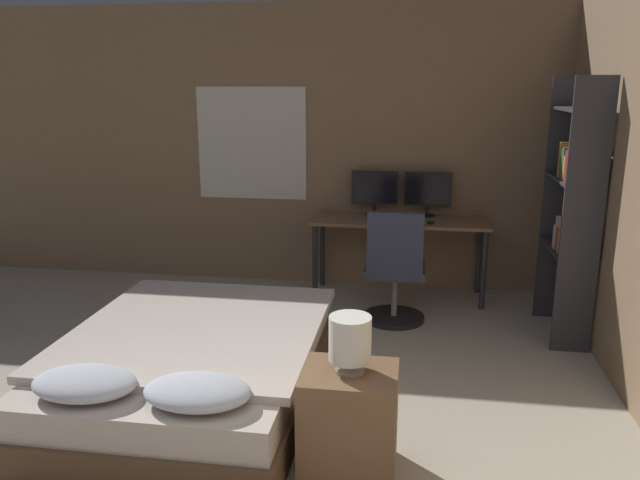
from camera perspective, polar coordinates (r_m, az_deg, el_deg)
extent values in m
cube|color=#8E7051|center=(6.08, 1.90, 8.36)|extent=(12.00, 0.06, 2.70)
cube|color=silver|center=(6.20, -6.27, 8.76)|extent=(1.08, 0.01, 1.09)
cube|color=black|center=(6.21, -6.25, 8.76)|extent=(1.00, 0.01, 1.01)
cube|color=brown|center=(4.15, -11.33, -12.69)|extent=(1.49, 2.02, 0.22)
cube|color=beige|center=(4.07, -11.47, -10.14)|extent=(1.43, 1.96, 0.19)
cube|color=beige|center=(4.13, -10.97, -7.98)|extent=(1.53, 1.70, 0.05)
ellipsoid|color=silver|center=(3.50, -20.72, -12.14)|extent=(0.55, 0.38, 0.13)
ellipsoid|color=silver|center=(3.26, -11.15, -13.46)|extent=(0.55, 0.38, 0.13)
cube|color=brown|center=(3.33, 2.66, -16.28)|extent=(0.49, 0.41, 0.56)
cylinder|color=gray|center=(3.19, 2.72, -11.80)|extent=(0.15, 0.15, 0.01)
cylinder|color=gray|center=(3.18, 2.73, -11.27)|extent=(0.02, 0.02, 0.05)
cylinder|color=silver|center=(3.12, 2.76, -8.97)|extent=(0.21, 0.21, 0.23)
cube|color=#846042|center=(5.79, 7.30, 1.75)|extent=(1.61, 0.56, 0.03)
cylinder|color=#2D2D33|center=(5.73, -0.46, -2.12)|extent=(0.05, 0.05, 0.72)
cylinder|color=#2D2D33|center=(5.69, 14.73, -2.71)|extent=(0.05, 0.05, 0.72)
cylinder|color=#2D2D33|center=(6.16, 0.22, -0.94)|extent=(0.05, 0.05, 0.72)
cylinder|color=#2D2D33|center=(6.13, 14.32, -1.47)|extent=(0.05, 0.05, 0.72)
cylinder|color=black|center=(5.97, 4.99, 2.40)|extent=(0.16, 0.16, 0.01)
cylinder|color=black|center=(5.96, 5.00, 2.88)|extent=(0.03, 0.03, 0.09)
cube|color=black|center=(5.92, 5.04, 4.80)|extent=(0.44, 0.03, 0.32)
cube|color=black|center=(5.91, 5.03, 4.78)|extent=(0.41, 0.00, 0.29)
cylinder|color=black|center=(5.96, 9.72, 2.23)|extent=(0.16, 0.16, 0.01)
cylinder|color=black|center=(5.95, 9.74, 2.71)|extent=(0.03, 0.03, 0.09)
cube|color=black|center=(5.91, 9.83, 4.63)|extent=(0.44, 0.03, 0.32)
cube|color=black|center=(5.90, 9.83, 4.61)|extent=(0.41, 0.00, 0.29)
cube|color=black|center=(5.62, 7.25, 1.61)|extent=(0.37, 0.13, 0.02)
ellipsoid|color=black|center=(5.61, 10.05, 1.60)|extent=(0.07, 0.05, 0.04)
cylinder|color=black|center=(5.41, 6.75, -7.02)|extent=(0.52, 0.52, 0.04)
cylinder|color=gray|center=(5.34, 6.81, -4.91)|extent=(0.05, 0.05, 0.38)
cube|color=#33384C|center=(5.27, 6.88, -2.59)|extent=(0.50, 0.50, 0.07)
cube|color=#33384C|center=(4.98, 6.88, -0.25)|extent=(0.45, 0.05, 0.49)
cube|color=#333338|center=(4.84, 22.87, 1.64)|extent=(0.28, 0.02, 2.02)
cube|color=#333338|center=(5.54, 21.12, 3.28)|extent=(0.28, 0.02, 2.02)
cube|color=#333338|center=(5.25, 21.63, -0.72)|extent=(0.28, 0.71, 0.02)
cube|color=#333338|center=(5.15, 22.19, 5.16)|extent=(0.28, 0.71, 0.02)
cube|color=#333338|center=(5.10, 22.74, 10.98)|extent=(0.28, 0.71, 0.02)
cube|color=#7A387F|center=(4.92, 22.54, -0.61)|extent=(0.23, 0.03, 0.17)
cube|color=teal|center=(4.95, 22.49, 0.02)|extent=(0.23, 0.04, 0.26)
cube|color=#28282D|center=(4.99, 22.35, -0.29)|extent=(0.23, 0.02, 0.19)
cube|color=gold|center=(5.03, 22.27, 0.06)|extent=(0.23, 0.04, 0.23)
cube|color=#7A387F|center=(5.08, 22.13, -0.13)|extent=(0.23, 0.03, 0.17)
cube|color=#B2332D|center=(5.12, 22.02, 0.01)|extent=(0.23, 0.03, 0.18)
cube|color=#BCB29E|center=(5.14, 21.97, 0.58)|extent=(0.23, 0.04, 0.26)
cube|color=#BCB29E|center=(5.20, 21.81, 0.27)|extent=(0.23, 0.04, 0.18)
cube|color=#BCB29E|center=(4.82, 23.20, 6.17)|extent=(0.23, 0.03, 0.26)
cube|color=#7A387F|center=(4.86, 23.08, 6.12)|extent=(0.23, 0.03, 0.24)
cube|color=#B2332D|center=(4.90, 22.96, 6.30)|extent=(0.23, 0.04, 0.25)
cube|color=#B2332D|center=(4.95, 22.81, 6.21)|extent=(0.23, 0.04, 0.22)
cube|color=gold|center=(4.99, 22.67, 6.04)|extent=(0.23, 0.04, 0.18)
cube|color=#337042|center=(5.04, 22.57, 6.45)|extent=(0.23, 0.04, 0.24)
cube|color=#337042|center=(5.08, 22.44, 6.44)|extent=(0.23, 0.02, 0.22)
cube|color=#337042|center=(5.13, 22.31, 6.24)|extent=(0.23, 0.04, 0.18)
cube|color=orange|center=(5.16, 22.26, 6.79)|extent=(0.23, 0.03, 0.27)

